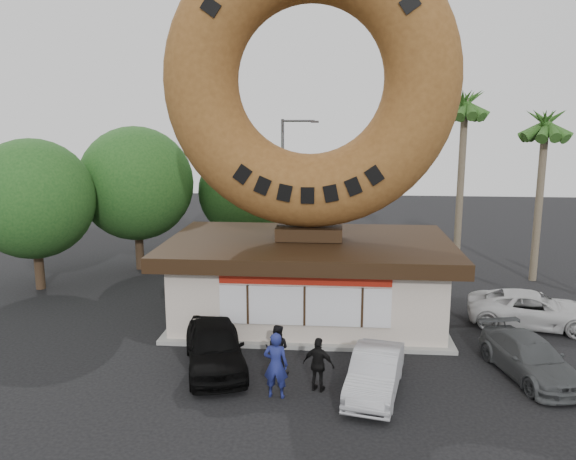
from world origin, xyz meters
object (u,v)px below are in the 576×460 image
(street_lamp, at_px, (285,182))
(car_silver, at_px, (375,372))
(car_grey, at_px, (530,358))
(donut_shop, at_px, (309,276))
(giant_donut, at_px, (310,80))
(person_right, at_px, (319,365))
(car_white, at_px, (533,309))
(person_center, at_px, (277,349))
(car_black, at_px, (215,346))
(person_left, at_px, (276,365))

(street_lamp, bearing_deg, car_silver, -75.75)
(street_lamp, height_order, car_grey, street_lamp)
(donut_shop, height_order, giant_donut, giant_donut)
(person_right, xyz_separation_m, car_white, (8.17, 6.09, -0.15))
(person_center, relative_size, car_black, 0.36)
(car_grey, relative_size, car_white, 0.87)
(person_center, bearing_deg, car_grey, -166.92)
(person_left, height_order, car_white, person_left)
(person_center, bearing_deg, donut_shop, -88.63)
(person_left, xyz_separation_m, car_white, (9.39, 6.57, -0.31))
(giant_donut, height_order, car_black, giant_donut)
(person_right, bearing_deg, donut_shop, -66.23)
(giant_donut, bearing_deg, car_black, -119.34)
(donut_shop, xyz_separation_m, person_left, (-0.62, -6.70, -0.78))
(person_center, xyz_separation_m, car_grey, (7.92, 0.47, -0.19))
(donut_shop, relative_size, street_lamp, 1.40)
(car_grey, bearing_deg, person_right, 179.88)
(street_lamp, height_order, person_left, street_lamp)
(person_left, height_order, car_grey, person_left)
(donut_shop, height_order, car_grey, donut_shop)
(person_right, relative_size, car_black, 0.37)
(street_lamp, xyz_separation_m, car_black, (-0.94, -14.98, -3.72))
(street_lamp, distance_m, person_left, 17.12)
(person_center, distance_m, car_black, 2.05)
(street_lamp, distance_m, person_center, 15.63)
(street_lamp, height_order, person_right, street_lamp)
(person_center, height_order, car_grey, person_center)
(car_grey, bearing_deg, car_black, 168.30)
(person_left, xyz_separation_m, person_right, (1.22, 0.48, -0.16))
(giant_donut, bearing_deg, car_silver, -69.98)
(donut_shop, distance_m, car_black, 5.78)
(person_right, bearing_deg, car_silver, -160.89)
(donut_shop, bearing_deg, person_left, -95.31)
(donut_shop, bearing_deg, car_grey, -33.05)
(car_silver, bearing_deg, person_left, -158.24)
(street_lamp, relative_size, person_right, 4.84)
(car_black, relative_size, car_white, 0.92)
(person_left, relative_size, person_right, 1.19)
(car_black, bearing_deg, donut_shop, 44.11)
(donut_shop, bearing_deg, car_silver, -69.93)
(giant_donut, relative_size, street_lamp, 1.40)
(person_left, distance_m, car_black, 2.79)
(person_left, bearing_deg, giant_donut, -90.58)
(donut_shop, xyz_separation_m, car_grey, (7.17, -4.67, -1.15))
(giant_donut, distance_m, person_right, 10.62)
(car_grey, bearing_deg, person_center, 170.02)
(person_center, distance_m, car_silver, 3.20)
(street_lamp, bearing_deg, person_left, -85.78)
(giant_donut, distance_m, car_white, 12.37)
(car_black, bearing_deg, person_right, -36.78)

